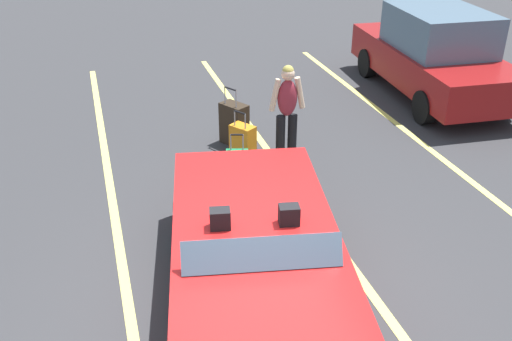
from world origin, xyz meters
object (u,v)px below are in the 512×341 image
Objects in this scene: convertible_car at (259,276)px; suitcase_medium_bright at (243,143)px; traveler_person at (287,109)px; parked_sedan_near at (434,54)px; suitcase_large_black at (234,124)px; suitcase_small_carryon at (237,166)px.

convertible_car reaches higher than suitcase_medium_bright.
traveler_person is at bearing 166.98° from convertible_car.
traveler_person is 0.36× the size of parked_sedan_near.
suitcase_large_black is 1.37× the size of suitcase_small_carryon.
suitcase_large_black is at bearing 179.26° from convertible_car.
convertible_car is at bearing 139.23° from parked_sedan_near.
convertible_car is 3.79m from traveler_person.
parked_sedan_near is (-2.46, 4.89, 0.64)m from suitcase_small_carryon.
traveler_person is (-0.39, 0.94, 0.68)m from suitcase_small_carryon.
convertible_car is 7.78m from parked_sedan_near.
suitcase_small_carryon is 1.22m from traveler_person.
suitcase_small_carryon is 5.51m from parked_sedan_near.
traveler_person reaches higher than convertible_car.
parked_sedan_near is (-1.15, 4.59, 0.52)m from suitcase_large_black.
suitcase_large_black is 0.23× the size of parked_sedan_near.
convertible_car is 2.66× the size of traveler_person.
traveler_person is at bearing -86.10° from suitcase_large_black.
parked_sedan_near is at bearing -13.06° from suitcase_medium_bright.
parked_sedan_near is (-2.07, 3.96, -0.04)m from traveler_person.
traveler_person is (-3.45, 1.52, 0.34)m from convertible_car.
parked_sedan_near is at bearing 133.06° from suitcase_small_carryon.
suitcase_large_black is at bearing -176.65° from suitcase_small_carryon.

